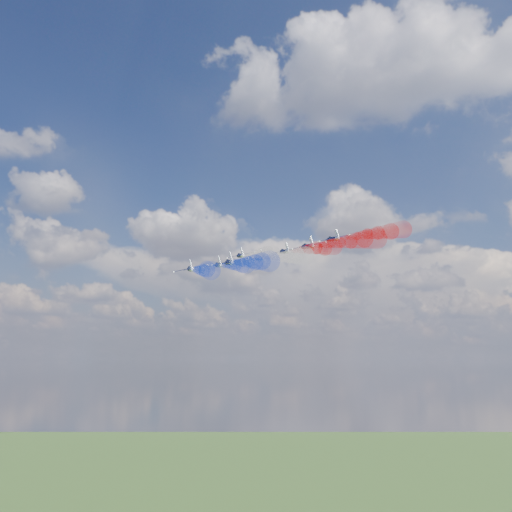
% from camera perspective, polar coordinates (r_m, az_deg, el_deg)
% --- Properties ---
extents(jet_lead, '(15.58, 16.22, 7.55)m').
position_cam_1_polar(jet_lead, '(188.16, -1.58, 0.04)').
color(jet_lead, black).
extents(trail_lead, '(26.87, 36.21, 11.48)m').
position_cam_1_polar(trail_lead, '(162.77, 0.02, 0.19)').
color(trail_lead, white).
extents(jet_inner_left, '(15.58, 16.22, 7.55)m').
position_cam_1_polar(jet_inner_left, '(172.70, -3.82, -0.92)').
color(jet_inner_left, black).
extents(trail_inner_left, '(26.87, 36.21, 11.48)m').
position_cam_1_polar(trail_inner_left, '(147.13, -2.43, -0.92)').
color(trail_inner_left, blue).
extents(jet_inner_right, '(15.58, 16.22, 7.55)m').
position_cam_1_polar(jet_inner_right, '(177.00, 2.89, 0.46)').
color(jet_inner_right, black).
extents(trail_inner_right, '(26.87, 36.21, 11.48)m').
position_cam_1_polar(trail_inner_right, '(152.13, 5.35, 0.69)').
color(trail_inner_right, red).
extents(jet_outer_left, '(15.58, 16.22, 7.55)m').
position_cam_1_polar(jet_outer_left, '(159.36, -6.63, -1.32)').
color(jet_outer_left, black).
extents(trail_outer_left, '(26.87, 36.21, 11.48)m').
position_cam_1_polar(trail_outer_left, '(133.62, -5.65, -1.39)').
color(trail_outer_left, blue).
extents(jet_center_third, '(15.58, 16.22, 7.55)m').
position_cam_1_polar(jet_center_third, '(164.37, 0.37, -0.24)').
color(jet_center_third, black).
extents(trail_center_third, '(26.87, 36.21, 11.48)m').
position_cam_1_polar(trail_center_third, '(139.19, 2.60, -0.11)').
color(trail_center_third, white).
extents(jet_outer_right, '(15.58, 16.22, 7.55)m').
position_cam_1_polar(jet_outer_right, '(170.26, 7.77, 1.71)').
color(jet_outer_right, black).
extents(trail_outer_right, '(26.87, 36.21, 11.48)m').
position_cam_1_polar(trail_outer_right, '(146.17, 11.16, 2.16)').
color(trail_outer_right, red).
extents(jet_rear_left, '(15.58, 16.22, 7.55)m').
position_cam_1_polar(jet_rear_left, '(146.97, -2.71, -0.67)').
color(jet_rear_left, black).
extents(trail_rear_left, '(26.87, 36.21, 11.48)m').
position_cam_1_polar(trail_rear_left, '(121.49, -0.79, -0.60)').
color(trail_rear_left, blue).
extents(jet_rear_right, '(15.58, 16.22, 7.55)m').
position_cam_1_polar(jet_rear_right, '(154.52, 5.23, 0.96)').
color(jet_rear_right, black).
extents(trail_rear_right, '(26.87, 36.21, 11.48)m').
position_cam_1_polar(trail_rear_right, '(130.02, 8.56, 1.33)').
color(trail_rear_right, red).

